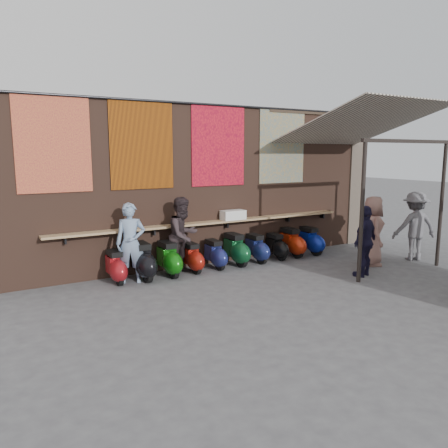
# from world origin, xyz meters

# --- Properties ---
(ground) EXTENTS (70.00, 70.00, 0.00)m
(ground) POSITION_xyz_m (0.00, 0.00, 0.00)
(ground) COLOR #474749
(ground) RESTS_ON ground
(brick_wall) EXTENTS (10.00, 0.40, 4.00)m
(brick_wall) POSITION_xyz_m (0.00, 2.70, 2.00)
(brick_wall) COLOR brown
(brick_wall) RESTS_ON ground
(pier_right) EXTENTS (0.50, 0.50, 4.00)m
(pier_right) POSITION_xyz_m (5.20, 2.70, 2.00)
(pier_right) COLOR #4C4238
(pier_right) RESTS_ON ground
(eating_counter) EXTENTS (8.00, 0.32, 0.05)m
(eating_counter) POSITION_xyz_m (0.00, 2.33, 1.10)
(eating_counter) COLOR #9E7A51
(eating_counter) RESTS_ON brick_wall
(shelf_box) EXTENTS (0.62, 0.31, 0.24)m
(shelf_box) POSITION_xyz_m (0.62, 2.30, 1.25)
(shelf_box) COLOR white
(shelf_box) RESTS_ON eating_counter
(tapestry_redgold) EXTENTS (1.50, 0.02, 2.00)m
(tapestry_redgold) POSITION_xyz_m (-3.60, 2.48, 3.00)
(tapestry_redgold) COLOR maroon
(tapestry_redgold) RESTS_ON brick_wall
(tapestry_sun) EXTENTS (1.50, 0.02, 2.00)m
(tapestry_sun) POSITION_xyz_m (-1.70, 2.48, 3.00)
(tapestry_sun) COLOR #CB5A0B
(tapestry_sun) RESTS_ON brick_wall
(tapestry_orange) EXTENTS (1.50, 0.02, 2.00)m
(tapestry_orange) POSITION_xyz_m (0.30, 2.48, 3.00)
(tapestry_orange) COLOR red
(tapestry_orange) RESTS_ON brick_wall
(tapestry_multi) EXTENTS (1.50, 0.02, 2.00)m
(tapestry_multi) POSITION_xyz_m (2.30, 2.48, 3.00)
(tapestry_multi) COLOR #276591
(tapestry_multi) RESTS_ON brick_wall
(hang_rail) EXTENTS (9.50, 0.06, 0.06)m
(hang_rail) POSITION_xyz_m (0.00, 2.47, 3.98)
(hang_rail) COLOR black
(hang_rail) RESTS_ON brick_wall
(scooter_stool_0) EXTENTS (0.34, 0.75, 0.71)m
(scooter_stool_0) POSITION_xyz_m (-2.54, 2.04, 0.35)
(scooter_stool_0) COLOR maroon
(scooter_stool_0) RESTS_ON ground
(scooter_stool_1) EXTENTS (0.39, 0.88, 0.83)m
(scooter_stool_1) POSITION_xyz_m (-1.94, 1.99, 0.42)
(scooter_stool_1) COLOR black
(scooter_stool_1) RESTS_ON ground
(scooter_stool_2) EXTENTS (0.38, 0.83, 0.79)m
(scooter_stool_2) POSITION_xyz_m (-1.33, 1.96, 0.40)
(scooter_stool_2) COLOR #0F5F0D
(scooter_stool_2) RESTS_ON ground
(scooter_stool_3) EXTENTS (0.33, 0.73, 0.70)m
(scooter_stool_3) POSITION_xyz_m (-0.71, 1.99, 0.35)
(scooter_stool_3) COLOR maroon
(scooter_stool_3) RESTS_ON ground
(scooter_stool_4) EXTENTS (0.33, 0.74, 0.70)m
(scooter_stool_4) POSITION_xyz_m (-0.08, 2.01, 0.35)
(scooter_stool_4) COLOR navy
(scooter_stool_4) RESTS_ON ground
(scooter_stool_5) EXTENTS (0.38, 0.84, 0.80)m
(scooter_stool_5) POSITION_xyz_m (0.53, 2.02, 0.40)
(scooter_stool_5) COLOR #0D4521
(scooter_stool_5) RESTS_ON ground
(scooter_stool_6) EXTENTS (0.34, 0.76, 0.72)m
(scooter_stool_6) POSITION_xyz_m (1.15, 2.00, 0.36)
(scooter_stool_6) COLOR #151E51
(scooter_stool_6) RESTS_ON ground
(scooter_stool_7) EXTENTS (0.32, 0.71, 0.68)m
(scooter_stool_7) POSITION_xyz_m (1.81, 2.02, 0.34)
(scooter_stool_7) COLOR black
(scooter_stool_7) RESTS_ON ground
(scooter_stool_8) EXTENTS (0.36, 0.81, 0.77)m
(scooter_stool_8) POSITION_xyz_m (2.36, 2.05, 0.38)
(scooter_stool_8) COLOR #AD250D
(scooter_stool_8) RESTS_ON ground
(scooter_stool_9) EXTENTS (0.36, 0.80, 0.76)m
(scooter_stool_9) POSITION_xyz_m (2.99, 2.00, 0.38)
(scooter_stool_9) COLOR navy
(scooter_stool_9) RESTS_ON ground
(diner_left) EXTENTS (0.75, 0.63, 1.76)m
(diner_left) POSITION_xyz_m (-2.23, 1.93, 0.88)
(diner_left) COLOR #778EAD
(diner_left) RESTS_ON ground
(diner_right) EXTENTS (1.07, 0.96, 1.82)m
(diner_right) POSITION_xyz_m (-0.93, 2.00, 0.91)
(diner_right) COLOR #2D2325
(diner_right) RESTS_ON ground
(shopper_navy) EXTENTS (1.04, 0.68, 1.64)m
(shopper_navy) POSITION_xyz_m (2.57, -0.31, 0.82)
(shopper_navy) COLOR black
(shopper_navy) RESTS_ON ground
(shopper_grey) EXTENTS (1.35, 1.07, 1.82)m
(shopper_grey) POSITION_xyz_m (4.90, 0.10, 0.91)
(shopper_grey) COLOR slate
(shopper_grey) RESTS_ON ground
(shopper_tan) EXTENTS (0.92, 1.02, 1.76)m
(shopper_tan) POSITION_xyz_m (3.51, 0.29, 0.88)
(shopper_tan) COLOR #8A6158
(shopper_tan) RESTS_ON ground
(awning_canvas) EXTENTS (3.20, 3.28, 0.97)m
(awning_canvas) POSITION_xyz_m (3.50, 0.90, 3.55)
(awning_canvas) COLOR beige
(awning_canvas) RESTS_ON brick_wall
(awning_ledger) EXTENTS (3.30, 0.08, 0.12)m
(awning_ledger) POSITION_xyz_m (3.50, 2.49, 3.95)
(awning_ledger) COLOR #33261C
(awning_ledger) RESTS_ON brick_wall
(awning_header) EXTENTS (3.00, 0.08, 0.08)m
(awning_header) POSITION_xyz_m (3.50, -0.60, 3.08)
(awning_header) COLOR black
(awning_header) RESTS_ON awning_post_left
(awning_post_left) EXTENTS (0.09, 0.09, 3.10)m
(awning_post_left) POSITION_xyz_m (2.10, -0.60, 1.55)
(awning_post_left) COLOR black
(awning_post_left) RESTS_ON ground
(awning_post_right) EXTENTS (0.09, 0.09, 3.10)m
(awning_post_right) POSITION_xyz_m (4.90, -0.60, 1.55)
(awning_post_right) COLOR black
(awning_post_right) RESTS_ON ground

